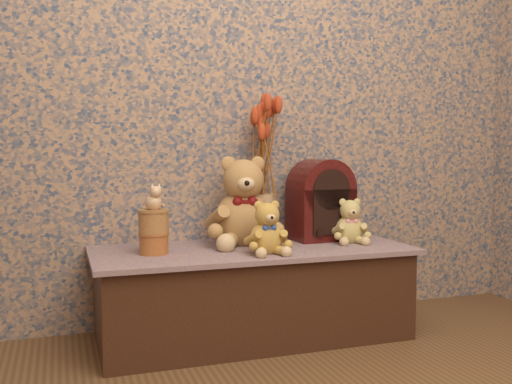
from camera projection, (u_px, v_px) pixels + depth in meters
display_shelf at (252, 292)px, 2.46m from camera, size 1.34×0.59×0.39m
teddy_large at (243, 197)px, 2.52m from camera, size 0.39×0.44×0.41m
teddy_medium at (266, 225)px, 2.30m from camera, size 0.19×0.22×0.23m
teddy_small at (349, 219)px, 2.58m from camera, size 0.21×0.23×0.21m
cathedral_radio at (321, 199)px, 2.65m from camera, size 0.28×0.21×0.37m
ceramic_vase at (263, 218)px, 2.61m from camera, size 0.13×0.13×0.22m
dried_stalks at (263, 144)px, 2.59m from camera, size 0.30×0.30×0.45m
biscuit_tin_lower at (154, 244)px, 2.29m from camera, size 0.15×0.15×0.08m
biscuit_tin_upper at (154, 222)px, 2.28m from camera, size 0.13×0.13×0.09m
cat_figurine at (153, 196)px, 2.28m from camera, size 0.10×0.10×0.11m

